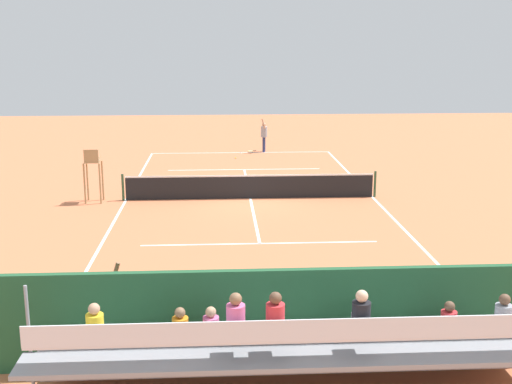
{
  "coord_description": "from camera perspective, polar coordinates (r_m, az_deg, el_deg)",
  "views": [
    {
      "loc": [
        1.27,
        26.0,
        6.35
      ],
      "look_at": [
        0.0,
        4.0,
        1.2
      ],
      "focal_mm": 46.39,
      "sensor_mm": 36.0,
      "label": 1
    }
  ],
  "objects": [
    {
      "name": "courtside_bench",
      "position": [
        14.53,
        12.98,
        -10.69
      ],
      "size": [
        1.8,
        0.4,
        0.93
      ],
      "color": "#234C2D",
      "rests_on": "ground"
    },
    {
      "name": "tennis_ball_near",
      "position": [
        35.73,
        -1.78,
        2.96
      ],
      "size": [
        0.07,
        0.07,
        0.07
      ],
      "primitive_type": "sphere",
      "color": "#CCDB33",
      "rests_on": "ground"
    },
    {
      "name": "backdrop_wall",
      "position": [
        13.2,
        2.55,
        -10.77
      ],
      "size": [
        18.0,
        0.16,
        2.0
      ],
      "primitive_type": "cube",
      "color": "#235633",
      "rests_on": "ground"
    },
    {
      "name": "equipment_bag",
      "position": [
        14.21,
        6.22,
        -12.67
      ],
      "size": [
        0.9,
        0.36,
        0.36
      ],
      "primitive_type": "cube",
      "color": "#334C8C",
      "rests_on": "ground"
    },
    {
      "name": "bleacher_stand",
      "position": [
        12.01,
        3.27,
        -13.56
      ],
      "size": [
        9.06,
        2.4,
        2.48
      ],
      "color": "gray",
      "rests_on": "ground"
    },
    {
      "name": "umpire_chair",
      "position": [
        26.69,
        -13.9,
        1.89
      ],
      "size": [
        0.67,
        0.67,
        2.14
      ],
      "color": "#A88456",
      "rests_on": "ground"
    },
    {
      "name": "court_line_markings",
      "position": [
        26.83,
        -0.5,
        -0.53
      ],
      "size": [
        10.1,
        22.2,
        0.01
      ],
      "color": "white",
      "rests_on": "ground"
    },
    {
      "name": "line_judge",
      "position": [
        13.88,
        -12.21,
        -9.76
      ],
      "size": [
        0.41,
        0.55,
        1.93
      ],
      "color": "#232328",
      "rests_on": "ground"
    },
    {
      "name": "tennis_racket",
      "position": [
        37.99,
        -0.45,
        3.55
      ],
      "size": [
        0.56,
        0.46,
        0.03
      ],
      "color": "black",
      "rests_on": "ground"
    },
    {
      "name": "ground_plane",
      "position": [
        26.79,
        -0.49,
        -0.56
      ],
      "size": [
        60.0,
        60.0,
        0.0
      ],
      "primitive_type": "plane",
      "color": "#CC7047"
    },
    {
      "name": "tennis_player",
      "position": [
        37.66,
        0.69,
        5.01
      ],
      "size": [
        0.43,
        0.55,
        1.93
      ],
      "color": "navy",
      "rests_on": "ground"
    },
    {
      "name": "tennis_net",
      "position": [
        26.68,
        -0.5,
        0.49
      ],
      "size": [
        10.3,
        0.1,
        1.07
      ],
      "color": "black",
      "rests_on": "ground"
    }
  ]
}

